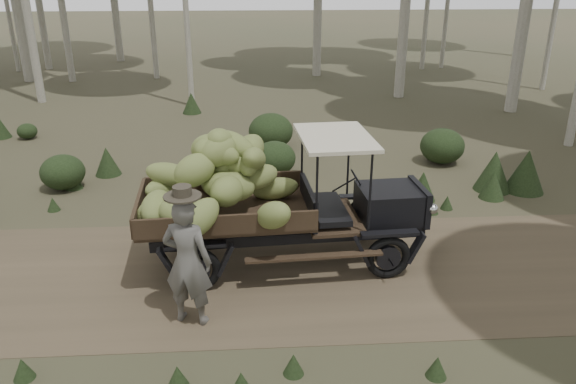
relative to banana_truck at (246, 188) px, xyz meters
name	(u,v)px	position (x,y,z in m)	size (l,w,h in m)	color
ground	(184,276)	(-1.07, -0.34, -1.43)	(120.00, 120.00, 0.00)	#473D2B
dirt_track	(184,276)	(-1.07, -0.34, -1.43)	(70.00, 4.00, 0.01)	brown
banana_truck	(246,188)	(0.00, 0.00, 0.00)	(5.03, 2.53, 2.54)	black
farmer	(187,260)	(-0.81, -1.62, -0.43)	(0.81, 0.65, 2.11)	#56544F
undergrowth	(99,257)	(-2.35, -0.52, -0.92)	(22.70, 20.69, 1.37)	#233319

